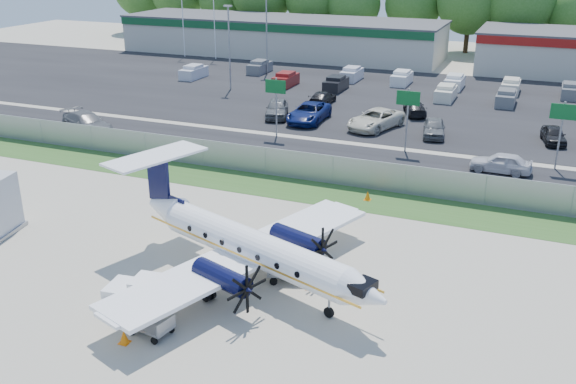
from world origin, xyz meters
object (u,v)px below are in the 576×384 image
at_px(baggage_cart_near, 151,324).
at_px(baggage_cart_far, 290,270).
at_px(pushback_tug, 139,292).
at_px(aircraft, 249,245).

relative_size(baggage_cart_near, baggage_cart_far, 0.82).
distance_m(pushback_tug, baggage_cart_near, 2.46).
relative_size(aircraft, baggage_cart_far, 6.59).
bearing_deg(aircraft, baggage_cart_near, -108.08).
xyz_separation_m(aircraft, baggage_cart_far, (1.80, 0.81, -1.38)).
distance_m(pushback_tug, baggage_cart_far, 7.23).
distance_m(aircraft, baggage_cart_far, 2.41).
height_order(aircraft, baggage_cart_near, aircraft).
bearing_deg(aircraft, pushback_tug, -132.19).
height_order(pushback_tug, baggage_cart_near, pushback_tug).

